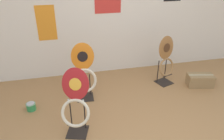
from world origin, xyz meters
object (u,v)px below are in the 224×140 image
object	(u,v)px
toilet_seat_display_orange_sun	(84,75)
toilet_seat_display_woodgrain	(166,60)
paint_can	(31,106)
storage_box	(200,80)
toilet_seat_display_crimson_swirl	(76,106)

from	to	relation	value
toilet_seat_display_orange_sun	toilet_seat_display_woodgrain	xyz separation A→B (m)	(1.56, 0.18, 0.03)
paint_can	storage_box	bearing A→B (deg)	1.21
toilet_seat_display_crimson_swirl	toilet_seat_display_woodgrain	distance (m)	2.03
toilet_seat_display_orange_sun	toilet_seat_display_crimson_swirl	bearing A→B (deg)	-103.98
toilet_seat_display_woodgrain	paint_can	bearing A→B (deg)	-172.25
toilet_seat_display_orange_sun	storage_box	bearing A→B (deg)	-2.45
toilet_seat_display_woodgrain	toilet_seat_display_orange_sun	bearing A→B (deg)	-173.60
storage_box	toilet_seat_display_crimson_swirl	bearing A→B (deg)	-163.10
storage_box	toilet_seat_display_orange_sun	bearing A→B (deg)	177.55
paint_can	storage_box	xyz separation A→B (m)	(3.07, 0.06, 0.04)
toilet_seat_display_orange_sun	toilet_seat_display_woodgrain	size ratio (longest dim) A/B	1.05
toilet_seat_display_crimson_swirl	toilet_seat_display_orange_sun	world-z (taller)	toilet_seat_display_orange_sun
toilet_seat_display_orange_sun	storage_box	world-z (taller)	toilet_seat_display_orange_sun
toilet_seat_display_orange_sun	toilet_seat_display_woodgrain	distance (m)	1.57
paint_can	toilet_seat_display_woodgrain	bearing A→B (deg)	7.75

